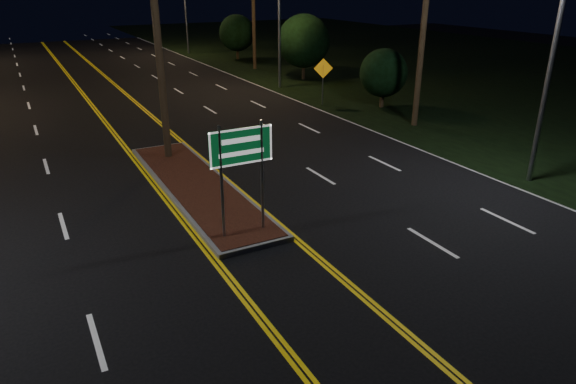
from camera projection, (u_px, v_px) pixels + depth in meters
ground at (291, 284)px, 12.39m from camera, size 120.00×120.00×0.00m
grass_right at (453, 62)px, 45.81m from camera, size 40.00×110.00×0.01m
median_island at (197, 186)px, 18.07m from camera, size 2.25×10.25×0.17m
highway_sign at (241, 157)px, 13.75m from camera, size 1.80×0.08×3.20m
streetlight_right_near at (552, 18)px, 16.47m from camera, size 1.91×0.44×9.00m
shrub_near at (384, 73)px, 28.93m from camera, size 2.70×2.70×3.30m
shrub_mid at (304, 41)px, 37.00m from camera, size 3.78×3.78×4.62m
shrub_far at (237, 33)px, 46.85m from camera, size 3.24×3.24×3.96m
warning_sign at (323, 75)px, 29.55m from camera, size 1.07×0.39×2.67m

